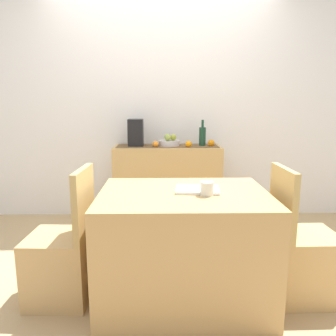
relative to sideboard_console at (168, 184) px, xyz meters
The scene contains 18 objects.
ground_plane 1.02m from the sideboard_console, 93.83° to the right, with size 6.40×6.40×0.02m, color tan.
room_wall_rear 0.97m from the sideboard_console, 103.32° to the left, with size 6.40×0.06×2.70m, color white.
sideboard_console is the anchor object (origin of this frame).
table_runner 0.42m from the sideboard_console, ahead, with size 1.08×0.32×0.01m, color brown.
fruit_bowl 0.46m from the sideboard_console, ahead, with size 0.23×0.23×0.06m, color silver.
apple_right 0.52m from the sideboard_console, 89.00° to the left, with size 0.07×0.07×0.07m, color #8EB336.
apple_left 0.52m from the sideboard_console, ahead, with size 0.07×0.07×0.07m, color #979F2F.
apple_upper 0.52m from the sideboard_console, 85.61° to the right, with size 0.06×0.06×0.06m, color #8C9F42.
wine_bottle 0.65m from the sideboard_console, ahead, with size 0.07×0.07×0.28m.
coffee_maker 0.66m from the sideboard_console, behind, with size 0.16×0.18×0.29m, color black.
orange_loose_far 0.48m from the sideboard_console, 144.09° to the right, with size 0.07×0.07×0.07m, color orange.
orange_loose_near_bowl 0.52m from the sideboard_console, 24.15° to the right, with size 0.07×0.07×0.07m, color orange.
orange_loose_end 0.66m from the sideboard_console, ahead, with size 0.07×0.07×0.07m, color orange.
dining_table 1.51m from the sideboard_console, 86.93° to the right, with size 1.09×0.83×0.74m, color tan.
open_book 1.52m from the sideboard_console, 83.40° to the right, with size 0.28×0.21×0.02m, color white.
coffee_cup 1.64m from the sideboard_console, 82.13° to the right, with size 0.08×0.08×0.09m, color silver.
chair_near_window 1.68m from the sideboard_console, 115.76° to the right, with size 0.42×0.42×0.90m.
chair_by_corner 1.76m from the sideboard_console, 59.46° to the right, with size 0.41×0.41×0.90m.
Camera 1 is at (-0.00, -2.69, 1.31)m, focal length 36.03 mm.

